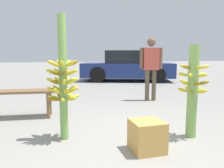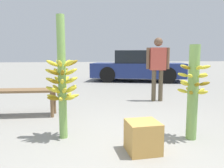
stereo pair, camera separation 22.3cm
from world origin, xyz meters
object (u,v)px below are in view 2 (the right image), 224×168
(vendor_person, at_px, (158,63))
(produce_crate, at_px, (143,137))
(banana_stalk_left, at_px, (62,79))
(market_bench, at_px, (24,94))
(banana_stalk_center, at_px, (193,90))
(parked_car, at_px, (139,66))

(vendor_person, bearing_deg, produce_crate, 76.90)
(banana_stalk_left, height_order, market_bench, banana_stalk_left)
(market_bench, bearing_deg, banana_stalk_left, -54.30)
(banana_stalk_center, relative_size, parked_car, 0.29)
(banana_stalk_center, distance_m, market_bench, 2.93)
(market_bench, distance_m, parked_car, 6.46)
(vendor_person, height_order, parked_car, vendor_person)
(vendor_person, relative_size, produce_crate, 4.29)
(banana_stalk_left, bearing_deg, vendor_person, 42.21)
(banana_stalk_left, xyz_separation_m, parked_car, (3.25, 6.35, -0.15))
(banana_stalk_center, height_order, vendor_person, vendor_person)
(banana_stalk_center, distance_m, vendor_person, 2.52)
(banana_stalk_left, xyz_separation_m, market_bench, (-0.72, 1.26, -0.39))
(banana_stalk_center, height_order, market_bench, banana_stalk_center)
(banana_stalk_center, bearing_deg, produce_crate, -162.22)
(banana_stalk_left, relative_size, banana_stalk_center, 1.30)
(banana_stalk_center, relative_size, market_bench, 0.95)
(vendor_person, height_order, produce_crate, vendor_person)
(market_bench, bearing_deg, vendor_person, 20.73)
(market_bench, bearing_deg, banana_stalk_center, -28.68)
(banana_stalk_center, xyz_separation_m, vendor_person, (0.57, 2.44, 0.27))
(market_bench, bearing_deg, produce_crate, -43.65)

